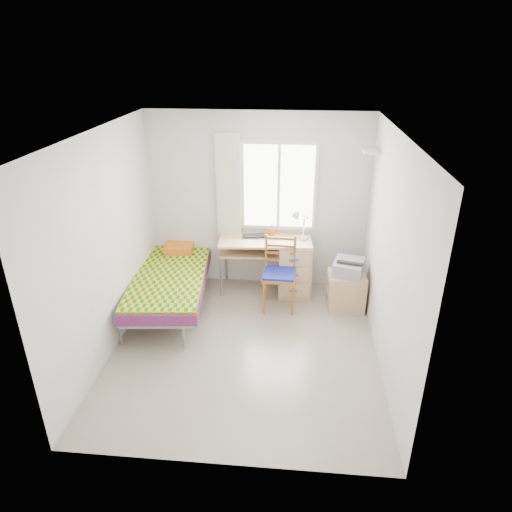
{
  "coord_description": "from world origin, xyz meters",
  "views": [
    {
      "loc": [
        0.57,
        -4.61,
        3.41
      ],
      "look_at": [
        0.08,
        0.55,
        0.99
      ],
      "focal_mm": 32.0,
      "sensor_mm": 36.0,
      "label": 1
    }
  ],
  "objects_px": {
    "chair": "(280,269)",
    "bed": "(172,277)",
    "desk": "(289,264)",
    "printer": "(348,267)",
    "cabinet": "(346,291)"
  },
  "relations": [
    {
      "from": "cabinet",
      "to": "printer",
      "type": "distance_m",
      "value": 0.37
    },
    {
      "from": "printer",
      "to": "chair",
      "type": "bearing_deg",
      "value": -162.92
    },
    {
      "from": "bed",
      "to": "cabinet",
      "type": "height_order",
      "value": "bed"
    },
    {
      "from": "desk",
      "to": "cabinet",
      "type": "bearing_deg",
      "value": -31.73
    },
    {
      "from": "chair",
      "to": "printer",
      "type": "relative_size",
      "value": 1.94
    },
    {
      "from": "bed",
      "to": "chair",
      "type": "xyz_separation_m",
      "value": [
        1.52,
        0.11,
        0.13
      ]
    },
    {
      "from": "chair",
      "to": "cabinet",
      "type": "xyz_separation_m",
      "value": [
        0.92,
        0.02,
        -0.31
      ]
    },
    {
      "from": "desk",
      "to": "printer",
      "type": "distance_m",
      "value": 0.92
    },
    {
      "from": "bed",
      "to": "desk",
      "type": "xyz_separation_m",
      "value": [
        1.64,
        0.55,
        0.01
      ]
    },
    {
      "from": "bed",
      "to": "cabinet",
      "type": "relative_size",
      "value": 4.08
    },
    {
      "from": "chair",
      "to": "cabinet",
      "type": "height_order",
      "value": "chair"
    },
    {
      "from": "desk",
      "to": "printer",
      "type": "relative_size",
      "value": 2.59
    },
    {
      "from": "bed",
      "to": "chair",
      "type": "relative_size",
      "value": 2.12
    },
    {
      "from": "bed",
      "to": "printer",
      "type": "bearing_deg",
      "value": -2.01
    },
    {
      "from": "chair",
      "to": "bed",
      "type": "bearing_deg",
      "value": -173.24
    }
  ]
}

